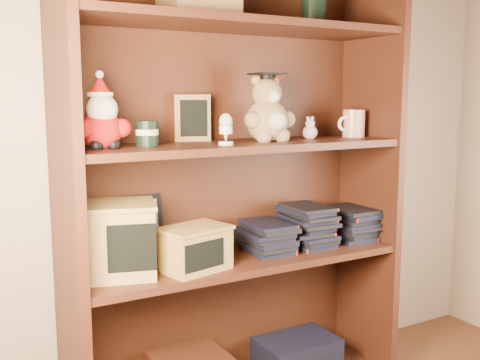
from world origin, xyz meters
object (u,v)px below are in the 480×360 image
Objects in this scene: grad_teddy_bear at (268,115)px; treats_box at (121,239)px; bookcase at (232,190)px; teacher_mug at (353,123)px.

treats_box is (-0.53, 0.01, -0.37)m from grad_teddy_bear.
grad_teddy_bear is 0.65m from treats_box.
bookcase reaches higher than teacher_mug.
grad_teddy_bear is at bearing -178.93° from teacher_mug.
treats_box is at bearing 179.32° from grad_teddy_bear.
bookcase reaches higher than grad_teddy_bear.
bookcase is 0.55m from teacher_mug.
grad_teddy_bear is at bearing -27.86° from bookcase.
treats_box is (-0.92, -0.00, -0.34)m from teacher_mug.
grad_teddy_bear is 0.92× the size of treats_box.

